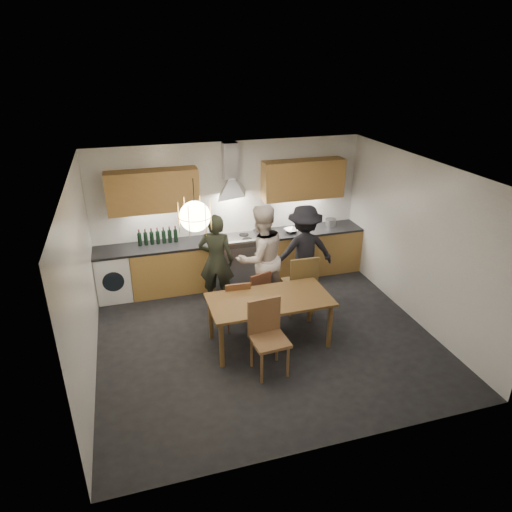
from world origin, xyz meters
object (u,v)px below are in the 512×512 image
object	(u,v)px
chair_front	(267,331)
mixing_bowl	(291,231)
person_right	(304,251)
chair_back_left	(237,302)
dining_table	(270,304)
person_mid	(261,258)
stock_pot	(331,223)
wine_bottles	(158,236)
person_left	(216,260)

from	to	relation	value
chair_front	mixing_bowl	world-z (taller)	chair_front
mixing_bowl	person_right	bearing A→B (deg)	-93.33
chair_back_left	chair_front	size ratio (longest dim) A/B	0.83
chair_front	person_right	distance (m)	2.27
mixing_bowl	dining_table	bearing A→B (deg)	-118.07
chair_back_left	chair_front	bearing A→B (deg)	101.26
mixing_bowl	chair_front	bearing A→B (deg)	-116.62
person_mid	mixing_bowl	bearing A→B (deg)	-147.24
chair_back_left	mixing_bowl	world-z (taller)	mixing_bowl
chair_front	person_mid	xyz separation A→B (m)	(0.40, 1.62, 0.32)
stock_pot	wine_bottles	xyz separation A→B (m)	(-3.33, 0.05, 0.08)
chair_back_left	person_left	xyz separation A→B (m)	(-0.13, 0.89, 0.33)
chair_back_left	stock_pot	xyz separation A→B (m)	(2.33, 1.67, 0.48)
person_left	mixing_bowl	xyz separation A→B (m)	(1.60, 0.68, 0.11)
person_left	wine_bottles	bearing A→B (deg)	-22.71
person_mid	wine_bottles	distance (m)	1.94
person_mid	wine_bottles	xyz separation A→B (m)	(-1.56, 1.15, 0.13)
chair_back_left	mixing_bowl	bearing A→B (deg)	-130.27
mixing_bowl	person_left	bearing A→B (deg)	-156.92
chair_front	wine_bottles	world-z (taller)	wine_bottles
chair_front	chair_back_left	bearing A→B (deg)	93.89
chair_front	wine_bottles	size ratio (longest dim) A/B	1.47
chair_back_left	person_right	size ratio (longest dim) A/B	0.51
chair_back_left	stock_pot	world-z (taller)	stock_pot
person_right	wine_bottles	distance (m)	2.60
person_left	person_mid	size ratio (longest dim) A/B	0.89
wine_bottles	dining_table	bearing A→B (deg)	-57.97
stock_pot	wine_bottles	distance (m)	3.33
person_left	person_right	xyz separation A→B (m)	(1.55, -0.08, 0.01)
chair_front	person_left	world-z (taller)	person_left
chair_back_left	person_left	bearing A→B (deg)	-79.25
chair_back_left	chair_front	world-z (taller)	chair_front
dining_table	stock_pot	xyz separation A→B (m)	(1.95, 2.15, 0.30)
chair_front	person_right	size ratio (longest dim) A/B	0.62
person_right	stock_pot	xyz separation A→B (m)	(0.90, 0.85, 0.14)
dining_table	person_mid	world-z (taller)	person_mid
person_mid	mixing_bowl	distance (m)	1.36
dining_table	stock_pot	world-z (taller)	stock_pot
chair_front	mixing_bowl	distance (m)	2.95
chair_back_left	chair_front	xyz separation A→B (m)	(0.16, -1.05, 0.10)
chair_front	mixing_bowl	size ratio (longest dim) A/B	3.94
chair_front	person_left	distance (m)	1.98
chair_front	person_right	xyz separation A→B (m)	(1.27, 1.86, 0.24)
chair_back_left	wine_bottles	world-z (taller)	wine_bottles
person_right	wine_bottles	bearing A→B (deg)	-17.85
chair_front	wine_bottles	bearing A→B (deg)	108.14
chair_back_left	dining_table	bearing A→B (deg)	130.60
chair_back_left	person_left	distance (m)	0.96
chair_front	person_mid	world-z (taller)	person_mid
dining_table	wine_bottles	world-z (taller)	wine_bottles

